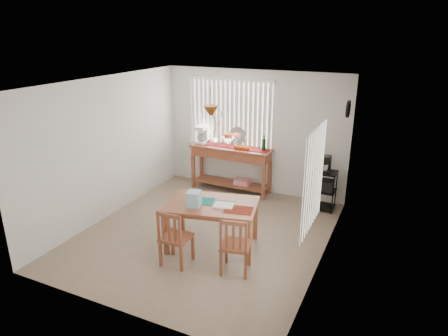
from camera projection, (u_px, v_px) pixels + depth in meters
The scene contains 10 objects.
ground at pixel (205, 234), 6.96m from camera, with size 4.00×4.50×0.01m, color gray.
room_shell at pixel (204, 140), 6.41m from camera, with size 4.20×4.70×2.70m.
sideboard at pixel (231, 158), 8.57m from camera, with size 1.76×0.50×0.99m.
sideboard_items at pixel (220, 138), 8.56m from camera, with size 1.67×0.42×0.76m.
wire_cart at pixel (324, 187), 7.75m from camera, with size 0.46×0.37×0.79m.
cart_items at pixel (326, 164), 7.61m from camera, with size 0.19×0.22×0.32m.
dining_table at pixel (212, 208), 6.35m from camera, with size 1.58×1.20×0.76m.
table_items at pixel (202, 200), 6.21m from camera, with size 1.17×0.52×0.24m.
chair_left at pixel (175, 238), 5.92m from camera, with size 0.43×0.43×0.91m.
chair_right at pixel (235, 246), 5.71m from camera, with size 0.50×0.50×0.90m.
Camera 1 is at (2.92, -5.47, 3.39)m, focal length 32.00 mm.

